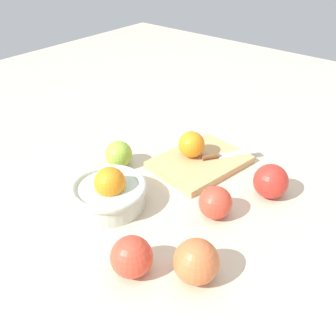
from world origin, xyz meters
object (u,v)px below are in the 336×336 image
at_px(knife, 222,155).
at_px(apple_back_center, 117,155).
at_px(orange_on_board, 192,144).
at_px(apple_front_center, 215,203).
at_px(apple_front_left, 196,262).
at_px(cutting_board, 200,162).
at_px(bowl, 109,192).
at_px(apple_front_left_2, 132,257).
at_px(apple_front_right, 271,181).

relative_size(knife, apple_back_center, 2.02).
xyz_separation_m(orange_on_board, apple_back_center, (-0.14, 0.13, -0.02)).
bearing_deg(apple_front_center, orange_on_board, 49.99).
xyz_separation_m(apple_back_center, apple_front_left, (-0.17, -0.37, 0.01)).
height_order(cutting_board, apple_front_center, apple_front_center).
bearing_deg(orange_on_board, bowl, 172.85).
distance_m(knife, apple_front_left, 0.39).
xyz_separation_m(orange_on_board, apple_front_left, (-0.30, -0.24, -0.01)).
height_order(apple_back_center, apple_front_left_2, apple_front_left_2).
bearing_deg(knife, apple_front_right, -107.27).
bearing_deg(orange_on_board, apple_back_center, 136.66).
distance_m(apple_back_center, apple_front_left_2, 0.35).
xyz_separation_m(bowl, apple_front_center, (0.12, -0.20, 0.00)).
distance_m(apple_back_center, apple_front_center, 0.30).
height_order(apple_back_center, apple_front_center, apple_front_center).
xyz_separation_m(cutting_board, orange_on_board, (-0.00, 0.03, 0.04)).
height_order(bowl, apple_front_right, bowl).
bearing_deg(apple_front_left_2, cutting_board, 17.19).
bearing_deg(orange_on_board, apple_front_center, -130.01).
relative_size(apple_back_center, apple_front_left, 0.84).
relative_size(orange_on_board, apple_back_center, 0.98).
bearing_deg(apple_front_left_2, apple_front_left, -57.22).
xyz_separation_m(orange_on_board, apple_front_right, (-0.00, -0.22, -0.01)).
distance_m(cutting_board, knife, 0.06).
bearing_deg(cutting_board, apple_back_center, 131.29).
distance_m(orange_on_board, apple_front_center, 0.22).
xyz_separation_m(cutting_board, apple_front_left, (-0.30, -0.21, 0.03)).
xyz_separation_m(knife, apple_front_right, (-0.05, -0.16, 0.02)).
distance_m(knife, apple_back_center, 0.27).
bearing_deg(bowl, orange_on_board, -7.15).
distance_m(apple_front_center, apple_front_left, 0.18).
distance_m(bowl, cutting_board, 0.27).
relative_size(cutting_board, apple_front_right, 2.92).
height_order(cutting_board, apple_back_center, apple_back_center).
height_order(apple_front_center, apple_front_left_2, apple_front_left_2).
bearing_deg(knife, apple_front_left, -153.86).
relative_size(apple_front_left, apple_front_right, 1.03).
height_order(orange_on_board, apple_back_center, orange_on_board).
xyz_separation_m(knife, apple_front_left, (-0.35, -0.17, 0.02)).
distance_m(orange_on_board, apple_front_left_2, 0.39).
distance_m(apple_back_center, apple_front_left, 0.40).
bearing_deg(apple_front_center, apple_back_center, 89.31).
relative_size(orange_on_board, apple_front_left_2, 0.89).
bearing_deg(cutting_board, bowl, 166.87).
xyz_separation_m(orange_on_board, apple_front_center, (-0.14, -0.17, -0.02)).
xyz_separation_m(cutting_board, apple_front_left_2, (-0.37, -0.11, 0.03)).
bearing_deg(apple_front_right, bowl, 134.99).
distance_m(bowl, apple_front_right, 0.36).
bearing_deg(apple_front_left, apple_front_left_2, 122.78).
bearing_deg(apple_front_right, cutting_board, 89.13).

